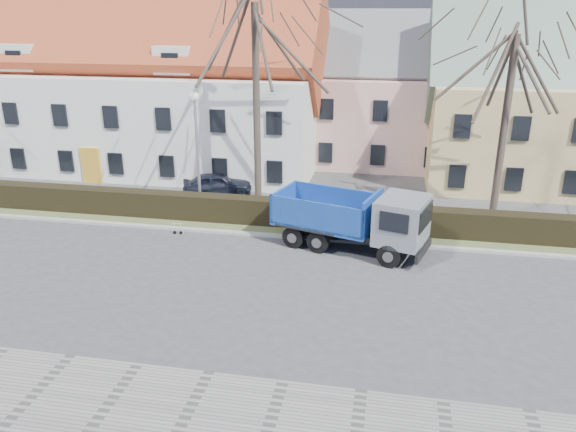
% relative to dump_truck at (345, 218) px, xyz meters
% --- Properties ---
extents(ground, '(120.00, 120.00, 0.00)m').
position_rel_dump_truck_xyz_m(ground, '(-3.02, -4.01, -1.40)').
color(ground, '#3F3F41').
extents(sidewalk_near, '(80.00, 5.00, 0.08)m').
position_rel_dump_truck_xyz_m(sidewalk_near, '(-3.02, -12.51, -1.36)').
color(sidewalk_near, gray).
rests_on(sidewalk_near, ground).
extents(curb_far, '(80.00, 0.30, 0.12)m').
position_rel_dump_truck_xyz_m(curb_far, '(-3.02, 0.59, -1.34)').
color(curb_far, '#9B9792').
rests_on(curb_far, ground).
extents(grass_strip, '(80.00, 3.00, 0.10)m').
position_rel_dump_truck_xyz_m(grass_strip, '(-3.02, 2.19, -1.35)').
color(grass_strip, '#4E5A33').
rests_on(grass_strip, ground).
extents(hedge, '(60.00, 0.90, 1.30)m').
position_rel_dump_truck_xyz_m(hedge, '(-3.02, 1.99, -0.75)').
color(hedge, black).
rests_on(hedge, ground).
extents(building_white, '(26.80, 10.80, 9.50)m').
position_rel_dump_truck_xyz_m(building_white, '(-16.02, 11.99, 3.35)').
color(building_white, silver).
rests_on(building_white, ground).
extents(building_pink, '(10.80, 8.80, 8.00)m').
position_rel_dump_truck_xyz_m(building_pink, '(0.98, 15.99, 2.60)').
color(building_pink, '#D5A396').
rests_on(building_pink, ground).
extents(tree_1, '(9.20, 9.20, 12.65)m').
position_rel_dump_truck_xyz_m(tree_1, '(-5.02, 4.49, 4.92)').
color(tree_1, '#3D322A').
rests_on(tree_1, ground).
extents(tree_2, '(8.00, 8.00, 11.00)m').
position_rel_dump_truck_xyz_m(tree_2, '(6.98, 4.49, 4.10)').
color(tree_2, '#3D322A').
rests_on(tree_2, ground).
extents(dump_truck, '(7.47, 4.49, 2.81)m').
position_rel_dump_truck_xyz_m(dump_truck, '(0.00, 0.00, 0.00)').
color(dump_truck, navy).
rests_on(dump_truck, ground).
extents(streetlight, '(0.50, 0.50, 6.35)m').
position_rel_dump_truck_xyz_m(streetlight, '(-7.75, 2.99, 1.77)').
color(streetlight, '#969B9F').
rests_on(streetlight, ground).
extents(cart_frame, '(0.74, 0.47, 0.64)m').
position_rel_dump_truck_xyz_m(cart_frame, '(-8.09, 0.04, -1.08)').
color(cart_frame, silver).
rests_on(cart_frame, ground).
extents(parked_car_a, '(4.18, 2.83, 1.32)m').
position_rel_dump_truck_xyz_m(parked_car_a, '(-7.80, 6.05, -0.74)').
color(parked_car_a, black).
rests_on(parked_car_a, ground).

